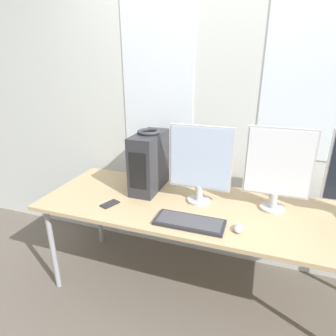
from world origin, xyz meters
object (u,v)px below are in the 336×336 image
at_px(pc_tower, 149,162).
at_px(cell_phone, 110,204).
at_px(headphones, 149,132).
at_px(monitor_right_near, 278,167).
at_px(monitor_main, 200,162).
at_px(mouse, 238,228).
at_px(keyboard, 190,222).

relative_size(pc_tower, cell_phone, 3.09).
xyz_separation_m(headphones, monitor_right_near, (0.91, -0.04, -0.15)).
xyz_separation_m(headphones, monitor_main, (0.42, -0.10, -0.16)).
height_order(monitor_main, monitor_right_near, monitor_right_near).
xyz_separation_m(headphones, cell_phone, (-0.16, -0.35, -0.45)).
xyz_separation_m(monitor_main, mouse, (0.31, -0.28, -0.28)).
xyz_separation_m(mouse, cell_phone, (-0.88, 0.03, -0.01)).
bearing_deg(keyboard, monitor_main, 93.25).
height_order(headphones, keyboard, headphones).
relative_size(monitor_right_near, keyboard, 1.31).
distance_m(monitor_right_near, mouse, 0.48).
xyz_separation_m(pc_tower, headphones, (0.00, 0.00, 0.23)).
bearing_deg(pc_tower, cell_phone, -114.50).
xyz_separation_m(keyboard, cell_phone, (-0.59, 0.06, -0.01)).
bearing_deg(pc_tower, monitor_main, -12.96).
xyz_separation_m(pc_tower, monitor_right_near, (0.91, -0.04, 0.08)).
relative_size(monitor_main, mouse, 5.97).
bearing_deg(mouse, headphones, 152.23).
relative_size(monitor_main, keyboard, 1.28).
bearing_deg(headphones, monitor_right_near, -2.62).
bearing_deg(monitor_right_near, headphones, 177.38).
bearing_deg(cell_phone, monitor_main, 44.69).
xyz_separation_m(monitor_main, cell_phone, (-0.57, -0.25, -0.29)).
xyz_separation_m(monitor_right_near, mouse, (-0.19, -0.34, -0.29)).
bearing_deg(monitor_main, cell_phone, -156.36).
bearing_deg(headphones, cell_phone, -114.44).
bearing_deg(monitor_main, pc_tower, 167.04).
bearing_deg(cell_phone, mouse, 18.86).
height_order(pc_tower, cell_phone, pc_tower).
distance_m(headphones, monitor_right_near, 0.92).
xyz_separation_m(monitor_right_near, keyboard, (-0.48, -0.36, -0.29)).
height_order(monitor_right_near, keyboard, monitor_right_near).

